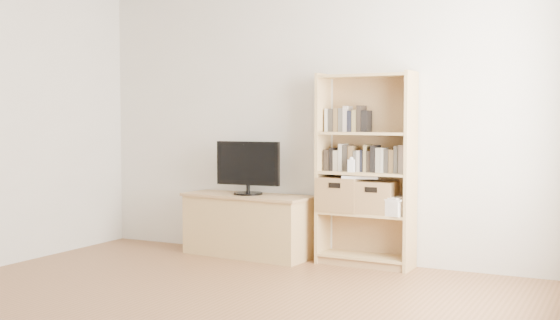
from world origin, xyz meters
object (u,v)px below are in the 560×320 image
Objects in this scene: bookshelf at (365,170)px; basket_left at (341,194)px; baby_monitor at (351,166)px; laptop at (361,177)px; tv_stand at (248,226)px; television at (248,168)px; basket_right at (376,197)px.

basket_left is at bearing -178.81° from bookshelf.
laptop is (0.06, 0.08, -0.10)m from baby_monitor.
tv_stand is 3.31× the size of basket_left.
basket_right is at bearing -0.13° from television.
tv_stand is 0.55m from television.
tv_stand is 3.58× the size of basket_right.
basket_right is (0.10, -0.01, -0.23)m from bookshelf.
baby_monitor is 0.32× the size of basket_right.
laptop is at bearing 8.02° from tv_stand.
television reaches higher than basket_left.
television is at bearing -177.22° from basket_right.
television is at bearing 176.21° from baby_monitor.
tv_stand is at bearing 169.31° from laptop.
baby_monitor reaches higher than tv_stand.
television is at bearing 0.00° from tv_stand.
tv_stand is 3.85× the size of laptop.
bookshelf is (1.12, 0.08, 0.56)m from tv_stand.
tv_stand is at bearing 176.21° from baby_monitor.
basket_left is (0.90, 0.08, 0.34)m from tv_stand.
basket_left is 1.08× the size of basket_right.
basket_left is 0.25m from laptop.
laptop is at bearing 0.01° from television.
television is (-1.12, -0.08, -0.02)m from bookshelf.
basket_right is (1.22, 0.07, -0.22)m from television.
bookshelf reaches higher than baby_monitor.
basket_left is at bearing 9.70° from tv_stand.
bookshelf is at bearing 8.58° from tv_stand.
tv_stand is at bearing -177.22° from basket_right.
basket_left is at bearing 161.19° from laptop.
laptop is at bearing -158.65° from bookshelf.
tv_stand is 0.96m from basket_left.
laptop reaches higher than tv_stand.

